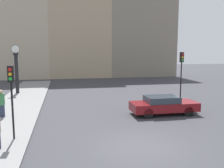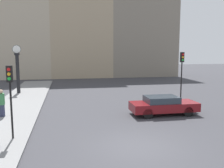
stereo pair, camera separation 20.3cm
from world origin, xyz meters
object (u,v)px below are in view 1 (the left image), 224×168
Objects in this scene: traffic_light_near at (11,87)px; street_clock at (17,70)px; traffic_light_far at (181,68)px; sedan_car at (163,105)px; pedestrian_green_hoodie at (2,103)px.

traffic_light_near is 13.38m from street_clock.
traffic_light_far is 15.25m from street_clock.
sedan_car is 0.95× the size of street_clock.
traffic_light_near is at bearing -159.59° from sedan_car.
sedan_car is 3.98m from traffic_light_far.
traffic_light_far is at bearing 44.23° from sedan_car.
pedestrian_green_hoodie is at bearing 108.85° from traffic_light_near.
pedestrian_green_hoodie is at bearing -86.38° from street_clock.
traffic_light_near is at bearing -153.52° from traffic_light_far.
traffic_light_near is (-8.80, -3.28, 1.94)m from sedan_car.
sedan_car is 1.28× the size of traffic_light_near.
street_clock is at bearing 98.69° from traffic_light_near.
street_clock is (-2.02, 13.23, -0.23)m from traffic_light_near.
traffic_light_near is 12.45m from traffic_light_far.
sedan_car is 9.59m from traffic_light_near.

